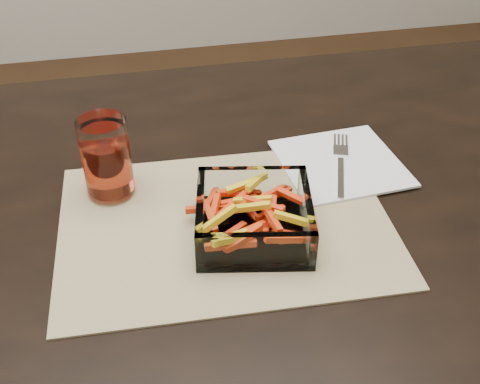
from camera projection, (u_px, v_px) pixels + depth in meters
name	position (u px, v px, depth m)	size (l,w,h in m)	color
dining_table	(210.00, 249.00, 0.91)	(1.60, 0.90, 0.75)	black
placemat	(225.00, 224.00, 0.82)	(0.45, 0.33, 0.00)	tan
glass_bowl	(254.00, 219.00, 0.79)	(0.17, 0.17, 0.06)	white
tumbler	(107.00, 161.00, 0.84)	(0.07, 0.07, 0.12)	white
napkin	(340.00, 163.00, 0.94)	(0.18, 0.18, 0.00)	white
fork	(341.00, 162.00, 0.93)	(0.07, 0.17, 0.00)	silver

